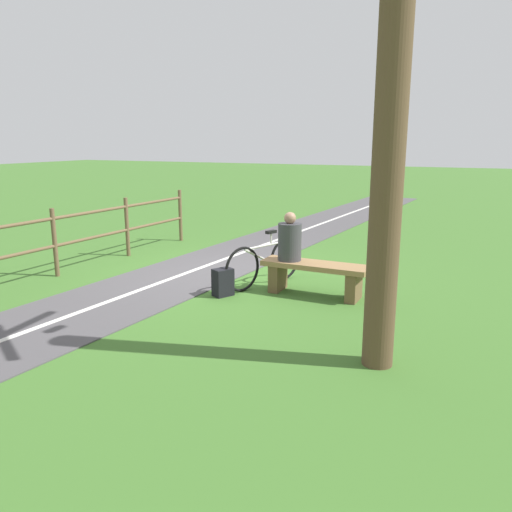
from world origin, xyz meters
name	(u,v)px	position (x,y,z in m)	size (l,w,h in m)	color
ground_plane	(226,274)	(0.00, 0.00, 0.00)	(80.00, 80.00, 0.00)	#3D6B28
bench	(315,273)	(-1.86, 0.54, 0.35)	(1.68, 0.52, 0.52)	#937047
person_seated	(290,240)	(-1.44, 0.53, 0.84)	(0.38, 0.38, 0.77)	#38383D
bicycle	(265,263)	(-0.93, 0.36, 0.39)	(0.65, 1.66, 0.91)	black
backpack	(223,282)	(-0.57, 1.16, 0.21)	(0.34, 0.36, 0.43)	black
tree_by_path	(385,151)	(-3.23, 2.65, 2.28)	(1.14, 1.69, 4.96)	brown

